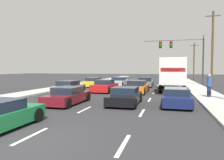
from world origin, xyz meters
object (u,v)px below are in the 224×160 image
Objects in this scene: car_black at (125,96)px; pedestrian_near_corner at (209,85)px; car_tan at (69,87)px; box_truck at (172,73)px; car_gray at (145,82)px; utility_pole_mid at (212,48)px; car_maroon at (68,96)px; car_red at (105,86)px; car_navy at (176,97)px; car_yellow at (94,82)px; car_silver at (119,82)px; car_orange at (138,87)px; traffic_signal_mast at (178,49)px; utility_pole_far at (194,61)px.

car_black is 2.18× the size of pedestrian_near_corner.
box_truck is at bearing 23.84° from car_tan.
car_gray reaches higher than car_tan.
car_black is 18.73m from utility_pole_mid.
utility_pole_mid is at bearing 53.89° from car_maroon.
utility_pole_mid reaches higher than car_maroon.
pedestrian_near_corner is (2.83, -5.22, -0.94)m from box_truck.
car_tan is 8.65m from car_black.
car_red reaches higher than car_navy.
car_yellow is 16.42m from utility_pole_mid.
car_red is at bearing -114.62° from car_gray.
car_yellow is at bearing -168.90° from utility_pole_mid.
car_silver is at bearing 30.33° from car_yellow.
car_tan is at bearing -151.32° from car_red.
car_red is (0.30, -7.81, -0.01)m from car_silver.
car_yellow reaches higher than car_tan.
car_yellow is 0.53× the size of box_truck.
box_truck reaches higher than car_silver.
car_tan is 1.03× the size of car_gray.
car_tan is 1.02× the size of car_navy.
car_silver is 14.38m from pedestrian_near_corner.
car_maroon is at bearing -103.67° from car_gray.
car_black is (0.15, -7.18, -0.03)m from car_orange.
utility_pole_mid is at bearing 9.27° from car_gray.
car_red is at bearing -87.82° from car_silver.
box_truck is (3.37, -4.93, 1.43)m from car_gray.
car_red is 7.92m from car_black.
car_orange is 12.95m from traffic_signal_mast.
car_maroon reaches higher than car_navy.
box_truck reaches higher than car_navy.
car_silver is 0.54× the size of utility_pole_far.
car_yellow is 9.03m from car_orange.
car_navy is (3.38, 0.41, 0.01)m from car_black.
utility_pole_far is at bearing 66.52° from car_red.
pedestrian_near_corner is at bearing -23.02° from car_orange.
car_orange reaches higher than car_silver.
car_gray is (3.49, 7.62, -0.00)m from car_red.
car_orange is (-0.05, -7.49, -0.01)m from car_gray.
utility_pole_far is (11.96, 27.54, 3.62)m from car_red.
car_maroon is at bearing -113.08° from traffic_signal_mast.
car_black is at bearing -108.53° from box_truck.
car_maroon is at bearing -92.04° from car_red.
car_gray is 2.25× the size of pedestrian_near_corner.
traffic_signal_mast is (0.92, 17.94, 4.85)m from car_navy.
traffic_signal_mast is (11.16, 13.08, 4.82)m from car_tan.
car_gray is at bearing 13.35° from car_yellow.
box_truck is 1.07× the size of utility_pole_far.
car_yellow is 1.05× the size of car_silver.
utility_pole_mid is at bearing -89.70° from utility_pole_far.
car_black is at bearing -103.19° from traffic_signal_mast.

